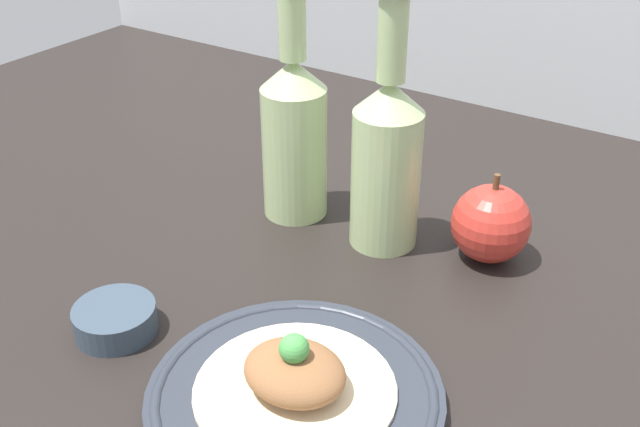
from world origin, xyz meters
The scene contains 7 objects.
ground_plane centered at (0.00, 0.00, -2.00)cm, with size 180.00×110.00×4.00cm, color black.
plate centered at (2.13, -17.04, 0.87)cm, with size 24.77×24.77×1.65cm.
plated_food centered at (2.13, -17.04, 2.98)cm, with size 16.82×16.82×5.82cm.
cider_bottle_left centered at (-16.03, 9.05, 10.57)cm, with size 7.47×7.47×28.45cm.
cider_bottle_right centered at (-4.15, 9.05, 10.57)cm, with size 7.47×7.47×28.45cm.
apple centered at (6.93, 12.26, 4.23)cm, with size 8.44×8.44×10.05cm.
dipping_bowl centered at (-17.26, -18.53, 1.36)cm, with size 7.71×7.71×2.73cm.
Camera 1 is at (28.82, -53.96, 45.29)cm, focal length 42.00 mm.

